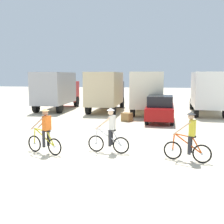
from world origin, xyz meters
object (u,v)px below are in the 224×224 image
object	(u,v)px
box_truck_tan_camper	(106,89)
cyclist_orange_shirt	(45,133)
cyclist_cowboy_hat	(110,132)
box_truck_white_box	(208,91)
supply_crate	(127,117)
box_truck_grey_hauler	(57,89)
sedan_parked	(160,109)
box_truck_cream_rv	(148,90)
cyclist_near_camera	(189,139)

from	to	relation	value
box_truck_tan_camper	cyclist_orange_shirt	distance (m)	13.55
cyclist_cowboy_hat	box_truck_white_box	bearing A→B (deg)	65.72
cyclist_cowboy_hat	supply_crate	size ratio (longest dim) A/B	2.96
box_truck_grey_hauler	cyclist_orange_shirt	xyz separation A→B (m)	(4.75, -13.67, -1.03)
cyclist_orange_shirt	cyclist_cowboy_hat	xyz separation A→B (m)	(2.49, 0.57, 0.00)
box_truck_white_box	supply_crate	bearing A→B (deg)	-140.94
sedan_parked	supply_crate	size ratio (longest dim) A/B	6.92
box_truck_white_box	sedan_parked	world-z (taller)	box_truck_white_box
box_truck_white_box	cyclist_orange_shirt	bearing A→B (deg)	-121.79
cyclist_orange_shirt	sedan_parked	bearing A→B (deg)	62.50
box_truck_cream_rv	box_truck_white_box	size ratio (longest dim) A/B	0.99
box_truck_grey_hauler	box_truck_cream_rv	xyz separation A→B (m)	(8.15, -0.89, 0.00)
sedan_parked	cyclist_orange_shirt	size ratio (longest dim) A/B	2.34
box_truck_white_box	cyclist_orange_shirt	distance (m)	15.58
cyclist_cowboy_hat	cyclist_near_camera	size ratio (longest dim) A/B	1.00
box_truck_grey_hauler	sedan_parked	size ratio (longest dim) A/B	1.60
box_truck_tan_camper	supply_crate	distance (m)	5.89
box_truck_tan_camper	box_truck_white_box	world-z (taller)	same
box_truck_tan_camper	cyclist_near_camera	distance (m)	14.74
box_truck_white_box	cyclist_near_camera	size ratio (longest dim) A/B	3.76
box_truck_white_box	sedan_parked	distance (m)	6.07
cyclist_orange_shirt	cyclist_near_camera	size ratio (longest dim) A/B	1.00
cyclist_cowboy_hat	cyclist_near_camera	xyz separation A→B (m)	(3.01, -0.63, 0.00)
box_truck_grey_hauler	box_truck_white_box	size ratio (longest dim) A/B	0.99
box_truck_grey_hauler	cyclist_near_camera	xyz separation A→B (m)	(10.24, -13.73, -1.03)
box_truck_tan_camper	cyclist_orange_shirt	world-z (taller)	box_truck_tan_camper
cyclist_orange_shirt	box_truck_cream_rv	bearing A→B (deg)	75.09
cyclist_near_camera	supply_crate	distance (m)	9.06
box_truck_tan_camper	cyclist_orange_shirt	bearing A→B (deg)	-89.20
box_truck_cream_rv	cyclist_near_camera	xyz separation A→B (m)	(2.09, -12.84, -1.03)
box_truck_cream_rv	cyclist_near_camera	bearing A→B (deg)	-80.76
box_truck_grey_hauler	box_truck_cream_rv	size ratio (longest dim) A/B	1.00
box_truck_cream_rv	cyclist_near_camera	size ratio (longest dim) A/B	3.73
box_truck_tan_camper	cyclist_cowboy_hat	xyz separation A→B (m)	(2.68, -12.93, -1.03)
box_truck_cream_rv	sedan_parked	distance (m)	4.49
sedan_parked	cyclist_near_camera	world-z (taller)	cyclist_near_camera
box_truck_grey_hauler	sedan_parked	world-z (taller)	box_truck_grey_hauler
cyclist_orange_shirt	cyclist_cowboy_hat	size ratio (longest dim) A/B	1.00
sedan_parked	box_truck_cream_rv	bearing A→B (deg)	103.71
box_truck_grey_hauler	cyclist_orange_shirt	world-z (taller)	box_truck_grey_hauler
cyclist_cowboy_hat	box_truck_tan_camper	bearing A→B (deg)	101.69
box_truck_tan_camper	box_truck_cream_rv	xyz separation A→B (m)	(3.59, -0.72, 0.00)
supply_crate	cyclist_cowboy_hat	bearing A→B (deg)	-88.21
cyclist_cowboy_hat	supply_crate	bearing A→B (deg)	91.79
box_truck_tan_camper	cyclist_near_camera	size ratio (longest dim) A/B	3.71
box_truck_cream_rv	cyclist_orange_shirt	bearing A→B (deg)	-104.91
box_truck_grey_hauler	cyclist_cowboy_hat	xyz separation A→B (m)	(7.23, -13.10, -1.03)
cyclist_near_camera	cyclist_cowboy_hat	bearing A→B (deg)	168.19
box_truck_white_box	sedan_parked	bearing A→B (deg)	-128.68
cyclist_orange_shirt	supply_crate	distance (m)	8.70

